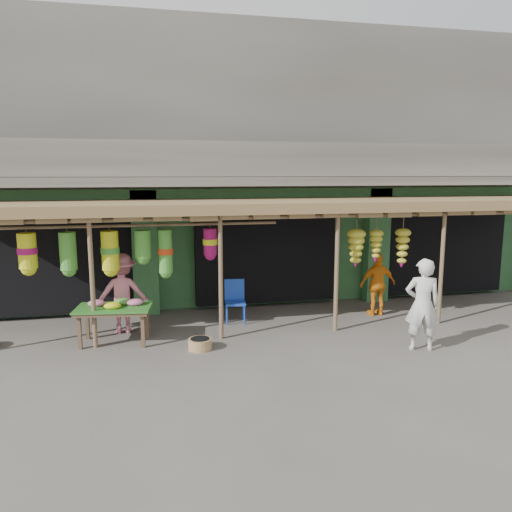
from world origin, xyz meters
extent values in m
plane|color=#514C47|center=(0.00, 0.00, 0.00)|extent=(80.00, 80.00, 0.00)
cube|color=gray|center=(0.00, 5.00, 5.00)|extent=(16.00, 6.00, 4.00)
cube|color=#2D6033|center=(0.00, 5.15, 1.50)|extent=(16.00, 5.70, 3.00)
cube|color=gray|center=(0.00, 1.65, 3.20)|extent=(16.00, 0.90, 0.22)
cube|color=gray|center=(0.00, 1.25, 3.70)|extent=(16.00, 0.10, 0.80)
cube|color=#2D6033|center=(0.00, 2.05, 2.85)|extent=(16.00, 0.35, 0.35)
cube|color=yellow|center=(-5.00, 1.97, 2.75)|extent=(1.70, 0.06, 0.55)
cube|color=#B21414|center=(-5.00, 1.93, 2.75)|extent=(1.30, 0.02, 0.30)
cube|color=black|center=(-5.00, 3.00, 1.35)|extent=(3.60, 2.00, 2.50)
cube|color=black|center=(0.00, 3.00, 1.35)|extent=(3.60, 2.00, 2.50)
cube|color=black|center=(5.00, 3.00, 1.35)|extent=(3.60, 2.00, 2.50)
cube|color=#2D6033|center=(-3.00, 2.05, 1.50)|extent=(0.60, 0.35, 3.00)
cube|color=#2D6033|center=(3.00, 2.05, 1.50)|extent=(0.60, 0.35, 3.00)
cylinder|color=brown|center=(-4.00, -0.20, 1.30)|extent=(0.09, 0.09, 2.60)
cylinder|color=brown|center=(-1.50, -0.20, 1.30)|extent=(0.09, 0.09, 2.60)
cylinder|color=brown|center=(1.00, -0.20, 1.30)|extent=(0.09, 0.09, 2.60)
cylinder|color=brown|center=(3.50, -0.20, 1.30)|extent=(0.09, 0.09, 2.60)
cylinder|color=brown|center=(-0.25, -0.20, 2.50)|extent=(12.90, 0.08, 0.08)
cylinder|color=brown|center=(-3.00, 0.20, 2.35)|extent=(5.50, 0.06, 0.06)
cube|color=brown|center=(0.00, 0.90, 2.68)|extent=(14.00, 2.70, 0.22)
cube|color=brown|center=(-4.28, -0.24, 0.32)|extent=(0.08, 0.08, 0.65)
cube|color=brown|center=(-3.08, -0.41, 0.32)|extent=(0.08, 0.08, 0.65)
cube|color=brown|center=(-4.20, 0.36, 0.32)|extent=(0.08, 0.08, 0.65)
cube|color=brown|center=(-3.00, 0.19, 0.32)|extent=(0.08, 0.08, 0.65)
cube|color=brown|center=(-3.64, -0.03, 0.69)|extent=(1.51, 0.99, 0.06)
cube|color=#26661E|center=(-3.64, -0.03, 0.74)|extent=(1.57, 1.05, 0.03)
ellipsoid|color=pink|center=(-3.98, 0.12, 0.81)|extent=(0.34, 0.28, 0.14)
ellipsoid|color=yellow|center=(-3.65, -0.13, 0.81)|extent=(0.34, 0.28, 0.14)
ellipsoid|color=pink|center=(-3.22, 0.04, 0.81)|extent=(0.34, 0.28, 0.14)
ellipsoid|color=green|center=(-3.46, 0.15, 0.81)|extent=(0.34, 0.28, 0.14)
cylinder|color=#1A40AD|center=(-1.24, 0.68, 0.22)|extent=(0.04, 0.04, 0.44)
cylinder|color=#1A40AD|center=(-0.85, 0.64, 0.22)|extent=(0.04, 0.04, 0.44)
cylinder|color=#1A40AD|center=(-1.20, 1.08, 0.22)|extent=(0.04, 0.04, 0.44)
cylinder|color=#1A40AD|center=(-0.81, 1.03, 0.22)|extent=(0.04, 0.04, 0.44)
cube|color=#1A40AD|center=(-1.02, 0.86, 0.46)|extent=(0.51, 0.51, 0.05)
cube|color=#1A40AD|center=(-1.00, 1.08, 0.72)|extent=(0.46, 0.09, 0.49)
cylinder|color=olive|center=(-2.00, -0.75, 0.11)|extent=(0.50, 0.50, 0.21)
imported|color=silver|center=(2.18, -1.67, 0.90)|extent=(0.76, 0.61, 1.80)
imported|color=orange|center=(2.42, 0.72, 0.76)|extent=(0.90, 0.40, 1.53)
imported|color=pink|center=(-3.50, 0.67, 0.86)|extent=(1.11, 0.65, 1.72)
camera|label=1|loc=(-2.91, -10.05, 3.40)|focal=35.00mm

